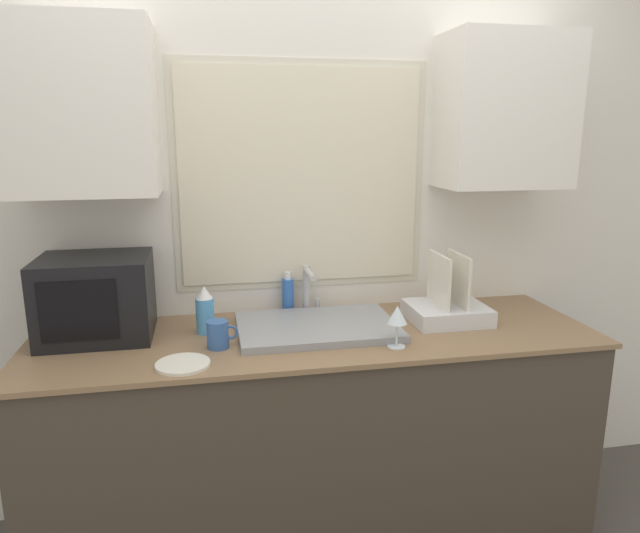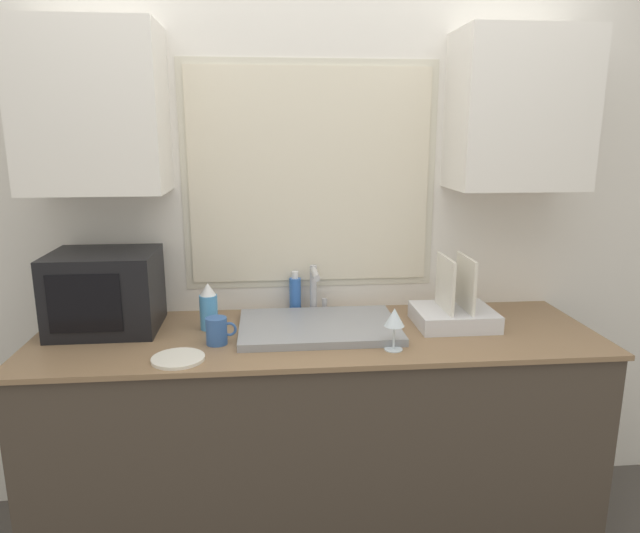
% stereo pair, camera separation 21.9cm
% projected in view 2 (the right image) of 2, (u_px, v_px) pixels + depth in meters
% --- Properties ---
extents(countertop, '(2.23, 0.70, 0.91)m').
position_uv_depth(countertop, '(317.00, 435.00, 2.39)').
color(countertop, '#42382D').
rests_on(countertop, ground_plane).
extents(wall_back, '(6.00, 0.38, 2.60)m').
position_uv_depth(wall_back, '(310.00, 203.00, 2.49)').
color(wall_back, silver).
rests_on(wall_back, ground_plane).
extents(sink_basin, '(0.64, 0.44, 0.03)m').
position_uv_depth(sink_basin, '(319.00, 327.00, 2.31)').
color(sink_basin, gray).
rests_on(sink_basin, countertop).
extents(faucet, '(0.08, 0.19, 0.21)m').
position_uv_depth(faucet, '(315.00, 285.00, 2.49)').
color(faucet, '#B7B7BC').
rests_on(faucet, countertop).
extents(microwave, '(0.41, 0.35, 0.32)m').
position_uv_depth(microwave, '(105.00, 291.00, 2.29)').
color(microwave, black).
rests_on(microwave, countertop).
extents(dish_rack, '(0.32, 0.28, 0.29)m').
position_uv_depth(dish_rack, '(454.00, 312.00, 2.36)').
color(dish_rack, silver).
rests_on(dish_rack, countertop).
extents(spray_bottle, '(0.07, 0.07, 0.19)m').
position_uv_depth(spray_bottle, '(209.00, 307.00, 2.31)').
color(spray_bottle, '#4C99D8').
rests_on(spray_bottle, countertop).
extents(soap_bottle, '(0.05, 0.05, 0.18)m').
position_uv_depth(soap_bottle, '(295.00, 294.00, 2.54)').
color(soap_bottle, blue).
rests_on(soap_bottle, countertop).
extents(mug_near_sink, '(0.12, 0.08, 0.10)m').
position_uv_depth(mug_near_sink, '(217.00, 331.00, 2.15)').
color(mug_near_sink, '#335999').
rests_on(mug_near_sink, countertop).
extents(wine_glass, '(0.08, 0.08, 0.16)m').
position_uv_depth(wine_glass, '(394.00, 319.00, 2.08)').
color(wine_glass, silver).
rests_on(wine_glass, countertop).
extents(small_plate, '(0.19, 0.19, 0.01)m').
position_uv_depth(small_plate, '(178.00, 359.00, 2.01)').
color(small_plate, silver).
rests_on(small_plate, countertop).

